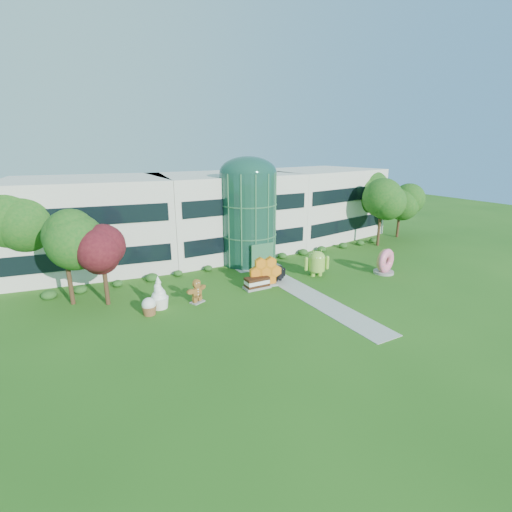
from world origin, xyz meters
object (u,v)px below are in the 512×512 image
android_green (317,261)px  gingerbread (197,291)px  android_black (279,272)px  donut (385,261)px

android_green → gingerbread: 12.69m
gingerbread → android_black: bearing=-17.2°
android_green → donut: 7.04m
donut → android_black: bearing=149.1°
android_black → donut: donut is taller
android_black → donut: size_ratio=0.70×
android_black → android_green: bearing=-11.1°
android_black → gingerbread: gingerbread is taller
android_black → donut: bearing=-20.3°
android_black → gingerbread: (-8.59, -0.92, 0.11)m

